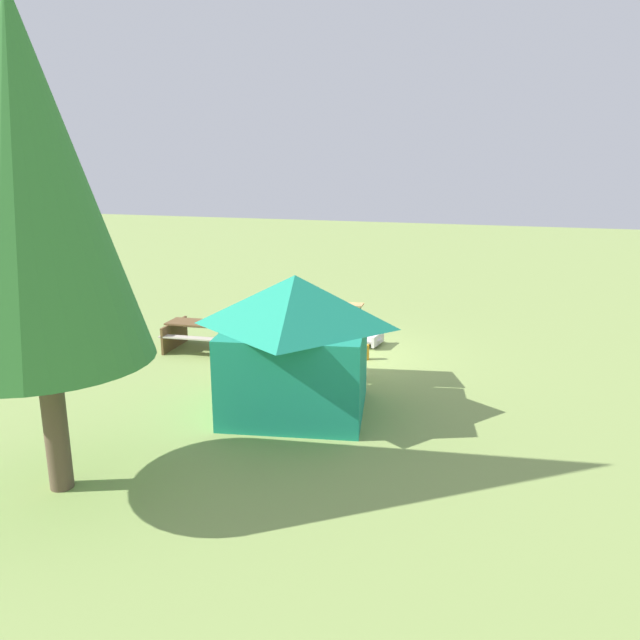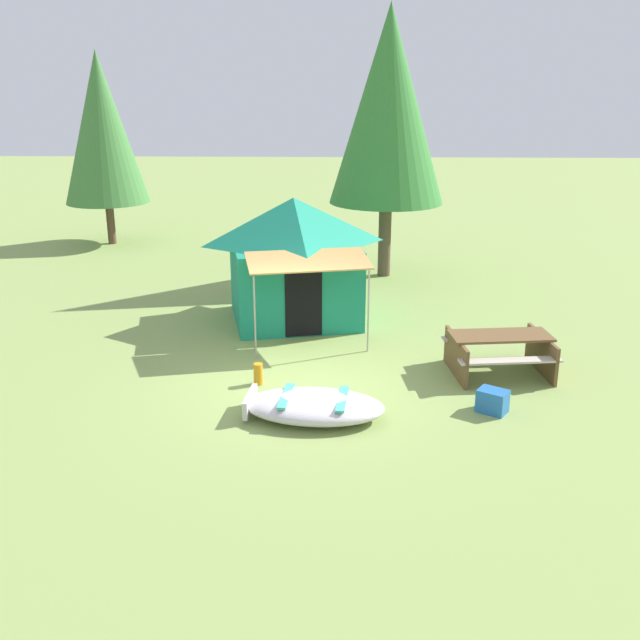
% 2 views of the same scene
% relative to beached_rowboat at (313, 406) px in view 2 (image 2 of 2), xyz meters
% --- Properties ---
extents(ground_plane, '(80.00, 80.00, 0.00)m').
position_rel_beached_rowboat_xyz_m(ground_plane, '(-0.24, 1.30, -0.20)').
color(ground_plane, '#849C51').
extents(beached_rowboat, '(2.32, 1.43, 0.38)m').
position_rel_beached_rowboat_xyz_m(beached_rowboat, '(0.00, 0.00, 0.00)').
color(beached_rowboat, silver).
rests_on(beached_rowboat, ground_plane).
extents(canvas_cabin_tent, '(3.32, 4.13, 2.70)m').
position_rel_beached_rowboat_xyz_m(canvas_cabin_tent, '(-0.60, 4.89, 1.20)').
color(canvas_cabin_tent, '#1A8A6B').
rests_on(canvas_cabin_tent, ground_plane).
extents(picnic_table, '(1.93, 1.61, 0.74)m').
position_rel_beached_rowboat_xyz_m(picnic_table, '(3.27, 1.90, 0.27)').
color(picnic_table, brown).
rests_on(picnic_table, ground_plane).
extents(cooler_box, '(0.56, 0.52, 0.37)m').
position_rel_beached_rowboat_xyz_m(cooler_box, '(2.85, 0.28, -0.01)').
color(cooler_box, '#2465AF').
rests_on(cooler_box, ground_plane).
extents(fuel_can, '(0.19, 0.19, 0.38)m').
position_rel_beached_rowboat_xyz_m(fuel_can, '(-1.01, 1.27, -0.01)').
color(fuel_can, orange).
rests_on(fuel_can, ground_plane).
extents(pine_tree_back_left, '(2.98, 2.98, 6.90)m').
position_rel_beached_rowboat_xyz_m(pine_tree_back_left, '(1.58, 8.78, 4.23)').
color(pine_tree_back_left, brown).
rests_on(pine_tree_back_left, ground_plane).
extents(pine_tree_back_right, '(2.62, 2.62, 5.97)m').
position_rel_beached_rowboat_xyz_m(pine_tree_back_right, '(-7.07, 12.57, 3.45)').
color(pine_tree_back_right, brown).
rests_on(pine_tree_back_right, ground_plane).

